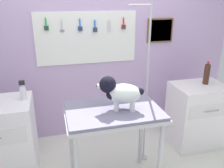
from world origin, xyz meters
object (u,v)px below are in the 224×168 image
(dog, at_px, (119,92))
(cabinet_right, at_px, (197,115))
(grooming_table, at_px, (113,118))
(soda_bottle, at_px, (207,74))
(grooming_arm, at_px, (146,94))

(dog, xyz_separation_m, cabinet_right, (1.23, 0.49, -0.65))
(grooming_table, height_order, cabinet_right, grooming_table)
(grooming_table, relative_size, dog, 2.11)
(grooming_table, distance_m, soda_bottle, 1.49)
(grooming_table, distance_m, cabinet_right, 1.43)
(grooming_arm, xyz_separation_m, cabinet_right, (0.82, 0.15, -0.44))
(grooming_table, xyz_separation_m, dog, (0.06, -0.01, 0.27))
(grooming_table, xyz_separation_m, grooming_arm, (0.47, 0.34, 0.06))
(dog, bearing_deg, cabinet_right, 21.65)
(grooming_arm, bearing_deg, dog, -140.76)
(soda_bottle, bearing_deg, dog, -158.38)
(grooming_table, distance_m, grooming_arm, 0.58)
(dog, relative_size, cabinet_right, 0.52)
(grooming_arm, relative_size, cabinet_right, 2.18)
(grooming_arm, distance_m, dog, 0.58)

